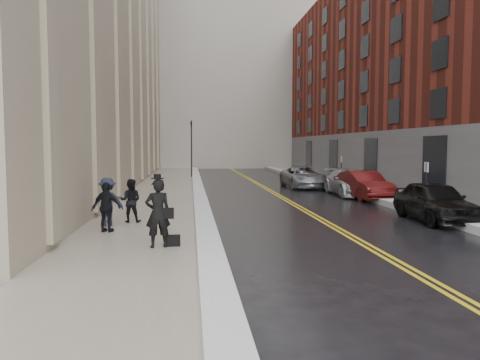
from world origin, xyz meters
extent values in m
plane|color=black|center=(0.00, 0.00, 0.00)|extent=(160.00, 160.00, 0.00)
cube|color=gray|center=(-4.50, 16.00, 0.07)|extent=(4.00, 64.00, 0.15)
cube|color=gray|center=(9.00, 16.00, 0.07)|extent=(3.00, 64.00, 0.15)
cube|color=gold|center=(2.38, 16.00, 0.00)|extent=(0.12, 64.00, 0.01)
cube|color=gold|center=(2.62, 16.00, 0.00)|extent=(0.12, 64.00, 0.01)
cube|color=white|center=(-2.20, 16.00, 0.13)|extent=(0.70, 60.80, 0.26)
cube|color=white|center=(7.15, 16.00, 0.15)|extent=(0.85, 60.80, 0.30)
cube|color=maroon|center=(17.50, 23.00, 9.00)|extent=(14.00, 50.00, 18.00)
cube|color=slate|center=(14.00, 66.00, 22.00)|extent=(22.00, 18.00, 44.00)
cylinder|color=black|center=(-2.60, 30.00, 2.60)|extent=(0.12, 0.12, 5.20)
imported|color=black|center=(-2.60, 30.00, 4.60)|extent=(0.18, 0.15, 0.90)
cylinder|color=black|center=(7.90, 8.00, 1.10)|extent=(0.06, 0.06, 2.20)
cube|color=white|center=(7.90, 8.00, 2.00)|extent=(0.02, 0.35, 0.45)
cylinder|color=black|center=(7.90, 20.00, 1.10)|extent=(0.06, 0.06, 2.20)
cube|color=white|center=(7.90, 20.00, 2.00)|extent=(0.02, 0.35, 0.45)
imported|color=black|center=(6.80, 5.18, 0.79)|extent=(2.12, 4.76, 1.59)
imported|color=#430C0C|center=(6.80, 12.82, 0.78)|extent=(2.01, 4.87, 1.57)
imported|color=#B6B9BE|center=(6.80, 14.94, 0.78)|extent=(2.29, 5.39, 1.55)
imported|color=gray|center=(5.25, 20.10, 0.76)|extent=(2.62, 5.51, 1.52)
imported|color=black|center=(-3.62, 0.89, 1.10)|extent=(0.78, 0.61, 1.91)
imported|color=black|center=(-4.91, 5.34, 0.95)|extent=(0.84, 0.69, 1.60)
imported|color=black|center=(-5.62, 4.63, 1.00)|extent=(1.23, 0.93, 1.70)
imported|color=black|center=(-5.43, 3.40, 0.97)|extent=(1.04, 0.69, 1.64)
camera|label=1|loc=(-2.71, -12.08, 2.97)|focal=35.00mm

